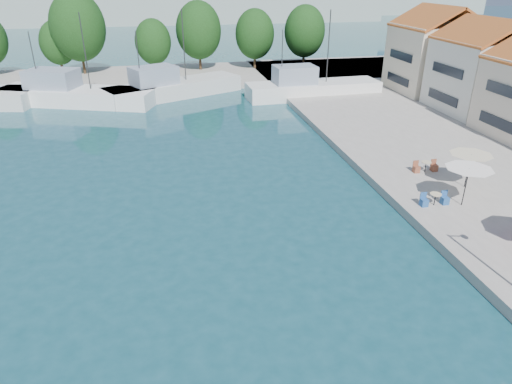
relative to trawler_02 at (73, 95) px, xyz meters
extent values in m
cube|color=gray|center=(9.73, 11.78, -0.77)|extent=(90.00, 16.00, 0.60)
cube|color=silver|center=(41.73, -13.22, 3.03)|extent=(8.00, 8.50, 7.00)
pyramid|color=#A85325|center=(41.73, -13.22, 8.33)|extent=(8.40, 8.80, 1.80)
cube|color=beige|center=(41.73, -4.22, 3.28)|extent=(8.60, 8.50, 7.50)
pyramid|color=#A85325|center=(41.73, -4.22, 8.83)|extent=(9.00, 8.80, 1.80)
cube|color=white|center=(0.43, -0.16, -0.37)|extent=(18.21, 10.40, 2.20)
cube|color=#8794A7|center=(-2.06, 0.75, 1.73)|extent=(6.20, 5.15, 2.00)
cylinder|color=#2D2D2D|center=(2.10, -0.77, 4.73)|extent=(0.12, 0.12, 8.00)
cylinder|color=#2D2D2D|center=(-3.72, 1.36, 3.73)|extent=(0.10, 0.10, 6.00)
cube|color=silver|center=(11.34, 1.32, -0.37)|extent=(16.85, 11.25, 2.20)
cube|color=#8794A7|center=(9.10, 0.22, 1.73)|extent=(5.95, 5.20, 2.00)
cylinder|color=#2D2D2D|center=(12.84, 2.06, 4.73)|extent=(0.12, 0.12, 8.00)
cylinder|color=#2D2D2D|center=(7.61, -0.52, 3.73)|extent=(0.10, 0.10, 6.00)
cube|color=white|center=(27.57, -2.41, -0.37)|extent=(16.03, 4.76, 2.20)
cube|color=#8794A7|center=(25.19, -2.51, 1.73)|extent=(4.89, 3.36, 2.00)
cylinder|color=#2D2D2D|center=(29.16, -2.35, 4.73)|extent=(0.12, 0.12, 8.00)
cylinder|color=#2D2D2D|center=(23.60, -2.57, 3.73)|extent=(0.10, 0.10, 6.00)
cylinder|color=#3F2B19|center=(-3.84, 16.06, 1.12)|extent=(0.36, 0.36, 3.18)
ellipsoid|color=black|center=(-3.84, 16.06, 3.67)|extent=(4.84, 4.84, 6.05)
cylinder|color=#3F2B19|center=(-0.64, 14.74, 1.95)|extent=(0.36, 0.36, 4.84)
ellipsoid|color=black|center=(-0.64, 14.74, 5.83)|extent=(7.36, 7.36, 9.20)
cylinder|color=#3F2B19|center=(9.19, 13.49, 1.16)|extent=(0.36, 0.36, 3.26)
ellipsoid|color=black|center=(9.19, 13.49, 3.77)|extent=(4.96, 4.96, 6.20)
cylinder|color=#3F2B19|center=(15.69, 14.58, 1.65)|extent=(0.36, 0.36, 4.24)
ellipsoid|color=black|center=(15.69, 14.58, 5.04)|extent=(6.44, 6.44, 8.05)
cylinder|color=#3F2B19|center=(23.77, 14.13, 1.40)|extent=(0.36, 0.36, 3.73)
ellipsoid|color=black|center=(23.77, 14.13, 4.39)|extent=(5.67, 5.67, 7.09)
cylinder|color=#3F2B19|center=(31.25, 13.86, 1.50)|extent=(0.36, 0.36, 3.94)
ellipsoid|color=black|center=(31.25, 13.86, 4.65)|extent=(5.98, 5.98, 7.48)
cylinder|color=black|center=(27.40, -32.38, 0.75)|extent=(0.06, 0.06, 2.43)
cone|color=white|center=(27.40, -32.38, 1.71)|extent=(2.82, 2.82, 0.50)
cylinder|color=black|center=(29.17, -30.04, 0.69)|extent=(0.06, 0.06, 2.31)
cone|color=beige|center=(29.17, -30.04, 1.59)|extent=(2.73, 2.73, 0.50)
cylinder|color=black|center=(25.74, -32.04, -0.10)|extent=(0.06, 0.06, 0.74)
cylinder|color=beige|center=(25.74, -32.04, 0.27)|extent=(0.70, 0.70, 0.04)
cube|color=#255496|center=(26.44, -32.04, -0.24)|extent=(0.42, 0.42, 0.46)
cube|color=#255496|center=(25.04, -32.04, -0.24)|extent=(0.42, 0.42, 0.46)
cylinder|color=black|center=(27.94, -27.16, -0.10)|extent=(0.06, 0.06, 0.74)
cylinder|color=beige|center=(27.94, -27.16, 0.27)|extent=(0.70, 0.70, 0.04)
cube|color=brown|center=(28.64, -27.16, -0.24)|extent=(0.42, 0.42, 0.46)
cube|color=brown|center=(27.24, -27.16, -0.24)|extent=(0.42, 0.42, 0.46)
camera|label=1|loc=(10.09, -54.23, 12.36)|focal=32.00mm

